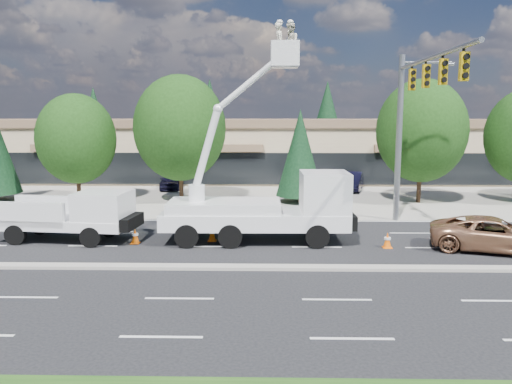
{
  "coord_description": "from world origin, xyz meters",
  "views": [
    {
      "loc": [
        2.75,
        -18.3,
        5.73
      ],
      "look_at": [
        2.3,
        3.69,
        2.4
      ],
      "focal_mm": 35.0,
      "sensor_mm": 36.0,
      "label": 1
    }
  ],
  "objects_px": {
    "minivan": "(494,234)",
    "bucket_truck": "(268,198)",
    "signal_mast": "(412,110)",
    "utility_pickup": "(74,220)"
  },
  "relations": [
    {
      "from": "minivan",
      "to": "bucket_truck",
      "type": "bearing_deg",
      "value": 99.57
    },
    {
      "from": "bucket_truck",
      "to": "minivan",
      "type": "height_order",
      "value": "bucket_truck"
    },
    {
      "from": "signal_mast",
      "to": "utility_pickup",
      "type": "relative_size",
      "value": 1.61
    },
    {
      "from": "utility_pickup",
      "to": "bucket_truck",
      "type": "distance_m",
      "value": 9.07
    },
    {
      "from": "signal_mast",
      "to": "utility_pickup",
      "type": "bearing_deg",
      "value": -170.01
    },
    {
      "from": "bucket_truck",
      "to": "signal_mast",
      "type": "bearing_deg",
      "value": 20.79
    },
    {
      "from": "signal_mast",
      "to": "utility_pickup",
      "type": "xyz_separation_m",
      "value": [
        -16.2,
        -2.85,
        -5.09
      ]
    },
    {
      "from": "bucket_truck",
      "to": "minivan",
      "type": "relative_size",
      "value": 1.88
    },
    {
      "from": "signal_mast",
      "to": "minivan",
      "type": "distance_m",
      "value": 7.27
    },
    {
      "from": "utility_pickup",
      "to": "bucket_truck",
      "type": "height_order",
      "value": "bucket_truck"
    }
  ]
}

